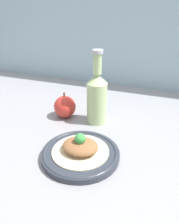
{
  "coord_description": "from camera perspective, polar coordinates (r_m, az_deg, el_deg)",
  "views": [
    {
      "loc": [
        23.64,
        -60.15,
        42.17
      ],
      "look_at": [
        2.18,
        -1.05,
        9.54
      ],
      "focal_mm": 35.0,
      "sensor_mm": 36.0,
      "label": 1
    }
  ],
  "objects": [
    {
      "name": "ground_plane",
      "position": [
        0.78,
        -1.24,
        -6.93
      ],
      "size": [
        180.0,
        110.0,
        4.0
      ],
      "primitive_type": "cube",
      "color": "gray"
    },
    {
      "name": "wall_backsplash",
      "position": [
        1.16,
        9.14,
        26.05
      ],
      "size": [
        180.0,
        3.0,
        80.0
      ],
      "color": "#9EBCCC",
      "rests_on": "ground_plane"
    },
    {
      "name": "plate",
      "position": [
        0.66,
        -2.37,
        -10.75
      ],
      "size": [
        23.31,
        23.31,
        2.17
      ],
      "color": "#2D333D",
      "rests_on": "ground_plane"
    },
    {
      "name": "plated_food",
      "position": [
        0.65,
        -2.41,
        -9.07
      ],
      "size": [
        17.02,
        17.02,
        6.25
      ],
      "color": "beige",
      "rests_on": "plate"
    },
    {
      "name": "cider_bottle",
      "position": [
        0.8,
        1.94,
        4.11
      ],
      "size": [
        7.52,
        7.52,
        27.27
      ],
      "color": "#B7D18E",
      "rests_on": "ground_plane"
    },
    {
      "name": "apple",
      "position": [
        0.87,
        -6.45,
        1.39
      ],
      "size": [
        8.69,
        8.69,
        10.35
      ],
      "color": "red",
      "rests_on": "ground_plane"
    }
  ]
}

